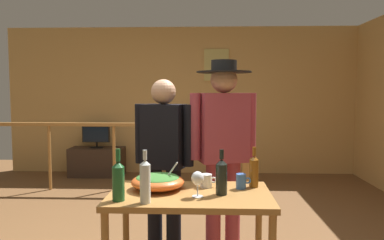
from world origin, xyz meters
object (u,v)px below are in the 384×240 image
framed_picture (216,65)px  tv_console (97,162)px  flat_screen_tv (96,135)px  person_standing_left (164,154)px  wine_glass (198,179)px  wine_bottle_amber (254,171)px  mug_blue (241,181)px  serving_table (190,205)px  wine_bottle_dark (221,176)px  stair_railing (155,144)px  wine_bottle_green (118,180)px  person_standing_right (223,139)px  mug_white (206,181)px  salad_bowl (158,181)px  wine_bottle_clear (145,181)px

framed_picture → tv_console: 2.62m
framed_picture → flat_screen_tv: 2.36m
flat_screen_tv → person_standing_left: bearing=-63.3°
flat_screen_tv → wine_glass: (1.80, -3.71, 0.16)m
wine_bottle_amber → mug_blue: bearing=-152.2°
serving_table → wine_glass: 0.24m
tv_console → wine_bottle_dark: 4.21m
stair_railing → wine_bottle_green: size_ratio=11.51×
mug_blue → person_standing_right: size_ratio=0.06×
stair_railing → wine_glass: (0.68, -2.84, 0.18)m
mug_white → person_standing_left: person_standing_left is taller
framed_picture → salad_bowl: bearing=-97.6°
wine_bottle_green → mug_blue: size_ratio=3.11×
mug_white → framed_picture: bearing=87.5°
tv_console → mug_white: mug_white is taller
tv_console → wine_bottle_dark: size_ratio=2.89×
wine_glass → mug_white: (0.06, 0.26, -0.07)m
wine_bottle_dark → mug_white: 0.23m
tv_console → wine_bottle_clear: wine_bottle_clear is taller
stair_railing → mug_white: 2.69m
tv_console → mug_white: (1.85, -3.49, 0.55)m
mug_blue → mug_white: bearing=172.6°
wine_bottle_green → mug_blue: (0.82, 0.33, -0.08)m
framed_picture → tv_console: bearing=-171.8°
wine_bottle_green → mug_white: bearing=32.4°
wine_bottle_amber → mug_white: wine_bottle_amber is taller
tv_console → mug_blue: bearing=-59.1°
wine_bottle_amber → wine_bottle_dark: (-0.25, -0.21, 0.01)m
wine_bottle_amber → person_standing_right: person_standing_right is taller
mug_blue → person_standing_right: bearing=101.0°
wine_bottle_green → wine_bottle_dark: 0.69m
mug_white → wine_bottle_dark: bearing=-61.6°
person_standing_right → stair_railing: bearing=-83.7°
tv_console → salad_bowl: size_ratio=2.37×
wine_bottle_amber → wine_glass: bearing=-146.0°
stair_railing → wine_bottle_green: 2.96m
mug_blue → person_standing_right: person_standing_right is taller
framed_picture → serving_table: size_ratio=0.48×
tv_console → person_standing_left: (1.48, -2.98, 0.66)m
salad_bowl → wine_bottle_clear: size_ratio=1.13×
wine_bottle_dark → wine_bottle_clear: size_ratio=0.92×
wine_glass → wine_bottle_green: size_ratio=0.51×
tv_console → serving_table: size_ratio=0.81×
mug_blue → wine_bottle_green: bearing=-158.3°
wine_glass → person_standing_left: size_ratio=0.11×
wine_bottle_green → wine_bottle_amber: size_ratio=1.13×
wine_glass → wine_bottle_clear: size_ratio=0.51×
person_standing_left → tv_console: bearing=-46.7°
wine_bottle_green → person_standing_left: bearing=77.4°
wine_glass → wine_bottle_green: (-0.51, -0.10, 0.02)m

